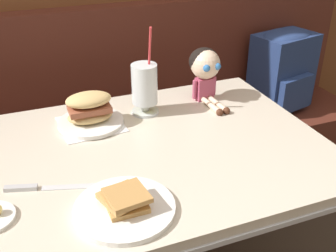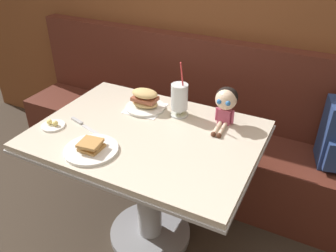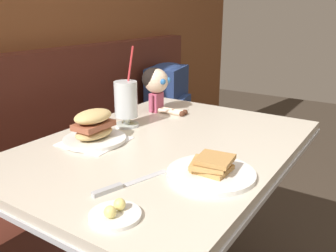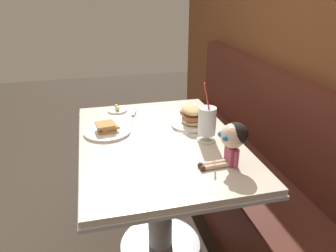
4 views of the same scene
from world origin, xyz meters
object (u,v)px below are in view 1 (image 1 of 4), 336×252
sandwich_plate (90,113)px  backpack (283,68)px  milkshake_glass (145,86)px  seated_doll (205,67)px  butter_knife (34,188)px  toast_plate (125,206)px

sandwich_plate → backpack: bearing=20.3°
milkshake_glass → seated_doll: bearing=6.5°
milkshake_glass → seated_doll: milkshake_glass is taller
sandwich_plate → butter_knife: 0.37m
sandwich_plate → seated_doll: bearing=6.0°
seated_doll → backpack: (0.62, 0.34, -0.21)m
sandwich_plate → seated_doll: (0.44, 0.05, 0.08)m
seated_doll → backpack: size_ratio=0.55×
milkshake_glass → sandwich_plate: size_ratio=1.43×
milkshake_glass → backpack: size_ratio=0.78×
toast_plate → seated_doll: (0.46, 0.51, 0.11)m
toast_plate → sandwich_plate: 0.47m
toast_plate → seated_doll: seated_doll is taller
backpack → seated_doll: bearing=-150.8°
milkshake_glass → sandwich_plate: 0.21m
toast_plate → backpack: 1.38m
milkshake_glass → butter_knife: size_ratio=1.36×
toast_plate → butter_knife: (-0.20, 0.17, -0.01)m
backpack → butter_knife: bearing=-151.7°
sandwich_plate → backpack: 1.14m
toast_plate → butter_knife: 0.26m
milkshake_glass → sandwich_plate: milkshake_glass is taller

